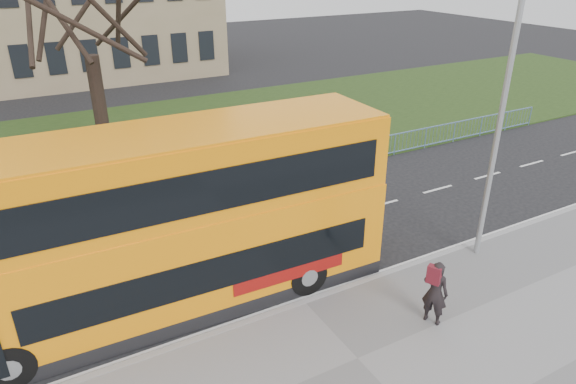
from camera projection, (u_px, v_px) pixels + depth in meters
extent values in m
plane|color=black|center=(279.00, 278.00, 15.89)|extent=(120.00, 120.00, 0.00)
cube|color=gray|center=(304.00, 303.00, 14.64)|extent=(80.00, 0.20, 0.14)
cube|color=#1E3413|center=(152.00, 141.00, 27.21)|extent=(80.00, 15.40, 0.08)
cube|color=orange|center=(174.00, 257.00, 14.13)|extent=(12.13, 3.16, 2.24)
cube|color=orange|center=(169.00, 214.00, 13.57)|extent=(12.13, 3.16, 0.39)
cube|color=orange|center=(165.00, 173.00, 13.06)|extent=(12.07, 3.10, 2.01)
cube|color=black|center=(216.00, 274.00, 13.22)|extent=(9.30, 0.26, 0.98)
cube|color=black|center=(181.00, 198.00, 11.96)|extent=(11.10, 0.31, 1.09)
cylinder|color=black|center=(9.00, 366.00, 11.68)|extent=(1.20, 0.35, 1.19)
cylinder|color=black|center=(307.00, 275.00, 14.96)|extent=(1.20, 0.35, 1.19)
imported|color=black|center=(435.00, 292.00, 13.45)|extent=(0.70, 0.81, 1.87)
cylinder|color=#9B9FA3|center=(499.00, 127.00, 15.16)|extent=(0.17, 0.17, 8.69)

